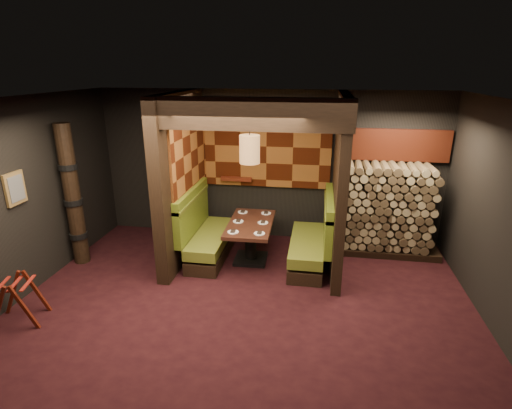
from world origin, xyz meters
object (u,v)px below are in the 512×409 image
Objects in this scene: booth_bench_left at (206,235)px; booth_bench_right at (313,242)px; dining_table at (251,235)px; totem_column at (73,197)px; firewood_stack at (392,210)px; luggage_rack at (18,298)px; pendant_lamp at (250,149)px.

booth_bench_left is 1.00× the size of booth_bench_right.
dining_table is at bearing -3.70° from booth_bench_left.
dining_table is at bearing 9.70° from totem_column.
booth_bench_left is 3.35m from firewood_stack.
luggage_rack is at bearing -140.93° from dining_table.
booth_bench_left is at bearing 176.30° from dining_table.
booth_bench_left is 0.67× the size of totem_column.
booth_bench_right is 0.92× the size of firewood_stack.
pendant_lamp is 1.51× the size of luggage_rack.
luggage_rack is 1.93m from totem_column.
luggage_rack is (-3.80, -2.27, -0.06)m from booth_bench_right.
booth_bench_right is (1.89, 0.00, 0.00)m from booth_bench_left.
booth_bench_right reaches higher than dining_table.
pendant_lamp is at bearing 38.43° from luggage_rack.
pendant_lamp reaches higher than luggage_rack.
totem_column reaches higher than dining_table.
luggage_rack is at bearing -149.18° from booth_bench_right.
dining_table is 0.80× the size of firewood_stack.
booth_bench_left is at bearing 180.00° from booth_bench_right.
pendant_lamp is at bearing -161.69° from firewood_stack.
luggage_rack is at bearing -84.12° from totem_column.
totem_column reaches higher than firewood_stack.
totem_column is at bearing -171.26° from pendant_lamp.
firewood_stack is (5.16, 2.97, 0.48)m from luggage_rack.
booth_bench_left is 1.47× the size of pendant_lamp.
firewood_stack reaches higher than luggage_rack.
totem_column is (-3.98, -0.55, 0.79)m from booth_bench_right.
totem_column is at bearing -166.81° from firewood_stack.
booth_bench_left is 2.97m from luggage_rack.
dining_table is 3.52m from luggage_rack.
totem_column is 1.39× the size of firewood_stack.
firewood_stack is at bearing 17.24° from dining_table.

